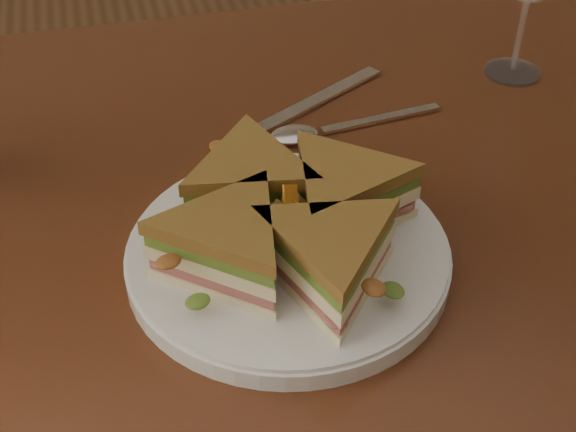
{
  "coord_description": "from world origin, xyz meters",
  "views": [
    {
      "loc": [
        -0.13,
        -0.54,
        1.2
      ],
      "look_at": [
        -0.01,
        -0.07,
        0.8
      ],
      "focal_mm": 50.0,
      "sensor_mm": 36.0,
      "label": 1
    }
  ],
  "objects_px": {
    "knife": "(301,109)",
    "spoon": "(316,131)",
    "plate": "(288,256)",
    "sandwich_wedges": "(288,221)",
    "table": "(285,285)"
  },
  "relations": [
    {
      "from": "knife",
      "to": "spoon",
      "type": "bearing_deg",
      "value": -116.78
    },
    {
      "from": "spoon",
      "to": "plate",
      "type": "bearing_deg",
      "value": -119.02
    },
    {
      "from": "plate",
      "to": "sandwich_wedges",
      "type": "relative_size",
      "value": 0.99
    },
    {
      "from": "table",
      "to": "sandwich_wedges",
      "type": "height_order",
      "value": "sandwich_wedges"
    },
    {
      "from": "spoon",
      "to": "knife",
      "type": "distance_m",
      "value": 0.05
    },
    {
      "from": "plate",
      "to": "spoon",
      "type": "distance_m",
      "value": 0.19
    },
    {
      "from": "table",
      "to": "knife",
      "type": "relative_size",
      "value": 6.22
    },
    {
      "from": "plate",
      "to": "sandwich_wedges",
      "type": "distance_m",
      "value": 0.04
    },
    {
      "from": "plate",
      "to": "spoon",
      "type": "xyz_separation_m",
      "value": [
        0.07,
        0.18,
        -0.0
      ]
    },
    {
      "from": "table",
      "to": "knife",
      "type": "xyz_separation_m",
      "value": [
        0.05,
        0.15,
        0.1
      ]
    },
    {
      "from": "spoon",
      "to": "knife",
      "type": "relative_size",
      "value": 0.95
    },
    {
      "from": "sandwich_wedges",
      "to": "spoon",
      "type": "relative_size",
      "value": 1.45
    },
    {
      "from": "knife",
      "to": "sandwich_wedges",
      "type": "bearing_deg",
      "value": -137.13
    },
    {
      "from": "plate",
      "to": "spoon",
      "type": "height_order",
      "value": "plate"
    },
    {
      "from": "table",
      "to": "knife",
      "type": "height_order",
      "value": "knife"
    }
  ]
}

